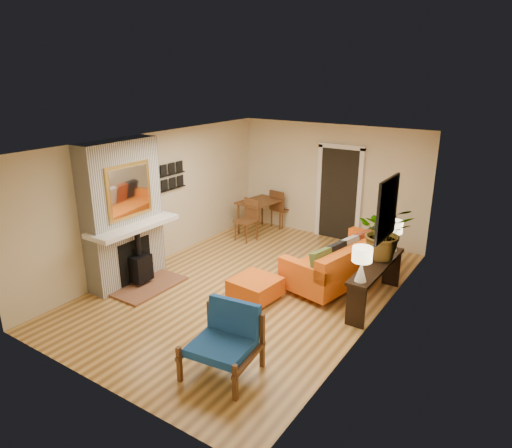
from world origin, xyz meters
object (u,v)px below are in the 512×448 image
at_px(lamp_near, 362,260).
at_px(lamp_far, 393,232).
at_px(ottoman, 255,287).
at_px(sofa, 344,262).
at_px(blue_chair, 226,336).
at_px(dining_table, 262,208).
at_px(console_table, 376,272).
at_px(houseplant, 385,231).

bearing_deg(lamp_near, lamp_far, 90.00).
bearing_deg(ottoman, sofa, 55.49).
relative_size(blue_chair, lamp_near, 1.75).
distance_m(dining_table, lamp_far, 3.73).
distance_m(sofa, dining_table, 3.10).
bearing_deg(console_table, blue_chair, -110.12).
distance_m(console_table, lamp_near, 0.89).
xyz_separation_m(blue_chair, lamp_near, (1.00, 2.00, 0.58)).
relative_size(console_table, lamp_far, 3.43).
xyz_separation_m(sofa, console_table, (0.76, -0.51, 0.18)).
bearing_deg(ottoman, lamp_near, 6.29).
height_order(blue_chair, houseplant, houseplant).
relative_size(ottoman, blue_chair, 0.84).
bearing_deg(lamp_near, sofa, 121.36).
xyz_separation_m(dining_table, lamp_far, (3.49, -1.22, 0.44)).
bearing_deg(dining_table, houseplant, -25.61).
distance_m(sofa, lamp_far, 1.04).
height_order(sofa, lamp_near, lamp_near).
xyz_separation_m(dining_table, console_table, (3.49, -1.96, -0.04)).
bearing_deg(sofa, console_table, -33.61).
height_order(ottoman, lamp_far, lamp_far).
bearing_deg(lamp_far, dining_table, 160.68).
bearing_deg(sofa, lamp_far, 16.85).
bearing_deg(dining_table, blue_chair, -62.15).
distance_m(ottoman, dining_table, 3.40).
relative_size(sofa, console_table, 1.33).
xyz_separation_m(blue_chair, houseplant, (0.99, 3.04, 0.72)).
bearing_deg(ottoman, blue_chair, -67.42).
height_order(ottoman, blue_chair, blue_chair).
xyz_separation_m(lamp_far, houseplant, (-0.01, -0.44, 0.14)).
distance_m(sofa, console_table, 0.93).
bearing_deg(lamp_near, console_table, 90.00).
distance_m(sofa, houseplant, 1.12).
bearing_deg(sofa, blue_chair, -94.27).
distance_m(lamp_near, houseplant, 1.05).
bearing_deg(lamp_far, console_table, -90.00).
relative_size(blue_chair, dining_table, 0.53).
xyz_separation_m(blue_chair, console_table, (1.00, 2.74, 0.10)).
bearing_deg(blue_chair, ottoman, 112.58).
bearing_deg(houseplant, blue_chair, -108.14).
distance_m(ottoman, blue_chair, 1.97).
relative_size(ottoman, console_table, 0.43).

